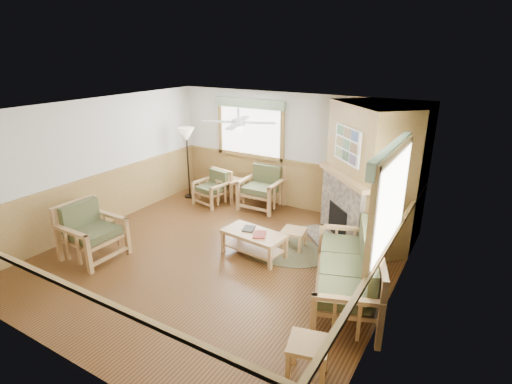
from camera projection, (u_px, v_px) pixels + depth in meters
The scene contains 24 objects.
floor at pixel (218, 259), 7.31m from camera, with size 6.00×6.00×0.01m, color #503016.
ceiling at pixel (212, 110), 6.39m from camera, with size 6.00×6.00×0.01m, color white.
wall_back at pixel (292, 152), 9.27m from camera, with size 6.00×0.02×2.70m, color silver.
wall_front at pixel (55, 267), 4.42m from camera, with size 6.00×0.02×2.70m, color silver.
wall_left at pixel (98, 164), 8.29m from camera, with size 0.02×6.00×2.70m, color silver.
wall_right at pixel (394, 227), 5.41m from camera, with size 0.02×6.00×2.70m, color silver.
wainscot at pixel (217, 231), 7.12m from camera, with size 6.00×6.00×1.10m, color olive, non-canonical shape.
fireplace at pixel (368, 176), 7.52m from camera, with size 2.20×2.20×2.70m, color olive, non-canonical shape.
window_back at pixel (250, 97), 9.36m from camera, with size 1.90×0.16×1.50m, color white, non-canonical shape.
window_right at pixel (399, 144), 4.86m from camera, with size 0.16×1.90×1.50m, color white, non-canonical shape.
ceiling_fan at pixel (238, 111), 6.50m from camera, with size 1.24×1.24×0.36m, color white, non-canonical shape.
sofa at pixel (346, 268), 6.00m from camera, with size 0.91×2.22×1.02m, color tan, non-canonical shape.
armchair_back_left at pixel (212, 188), 9.75m from camera, with size 0.72×0.72×0.81m, color tan, non-canonical shape.
armchair_back_right at pixel (262, 188), 9.46m from camera, with size 0.90×0.90×1.01m, color tan, non-canonical shape.
armchair_left at pixel (92, 232), 7.18m from camera, with size 0.91×0.91×1.02m, color tan, non-canonical shape.
coffee_table at pixel (254, 244), 7.34m from camera, with size 1.16×0.58×0.47m, color tan, non-canonical shape.
end_table_chairs at pixel (230, 190), 9.97m from camera, with size 0.51×0.49×0.57m, color tan, non-canonical shape.
end_table_sofa at pixel (308, 360), 4.58m from camera, with size 0.46×0.44×0.51m, color tan, non-canonical shape.
footstool at pixel (293, 239), 7.64m from camera, with size 0.43×0.43×0.37m, color tan, non-canonical shape.
braided_rug at pixel (281, 249), 7.62m from camera, with size 1.81×1.81×0.01m, color brown.
floor_lamp_left at pixel (188, 163), 10.02m from camera, with size 0.41×0.41×1.80m, color black, non-canonical shape.
floor_lamp_right at pixel (379, 223), 6.74m from camera, with size 0.39×0.39×1.68m, color black, non-canonical shape.
book_red at pixel (259, 234), 7.14m from camera, with size 0.22×0.30×0.03m, color maroon.
book_dark at pixel (249, 228), 7.38m from camera, with size 0.20×0.27×0.03m, color #262620.
Camera 1 is at (3.90, -5.19, 3.64)m, focal length 28.00 mm.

